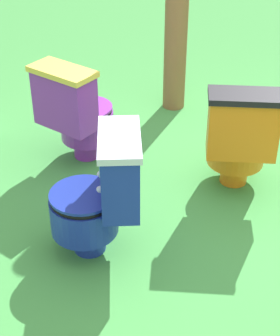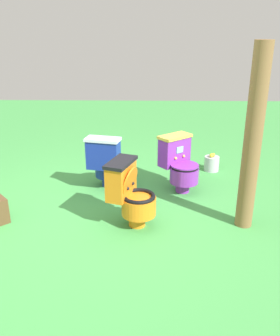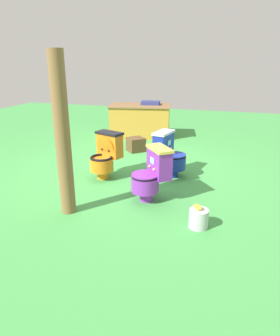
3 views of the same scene
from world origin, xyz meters
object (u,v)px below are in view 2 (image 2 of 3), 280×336
Objects in this scene: lemon_bucket at (212,163)px; wooden_post at (253,141)px; toilet_blue at (106,162)px; toilet_purple at (180,163)px; toilet_orange at (131,193)px.

wooden_post is at bearing -176.68° from lemon_bucket.
toilet_blue is 0.38× the size of wooden_post.
wooden_post is at bearing 86.70° from toilet_purple.
toilet_orange is 1.00× the size of toilet_blue.
wooden_post reaches higher than toilet_orange.
toilet_purple is at bearing 142.28° from lemon_bucket.
toilet_purple is 0.92m from lemon_bucket.
wooden_post reaches higher than toilet_purple.
toilet_orange is at bearing 18.40° from toilet_purple.
toilet_orange is at bearing 90.95° from wooden_post.
lemon_bucket is (1.60, 0.09, -0.84)m from wooden_post.
lemon_bucket is (0.66, -1.50, -0.25)m from toilet_blue.
toilet_orange and toilet_purple have the same top height.
toilet_purple is at bearing 35.33° from wooden_post.
toilet_purple is 2.63× the size of lemon_bucket.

